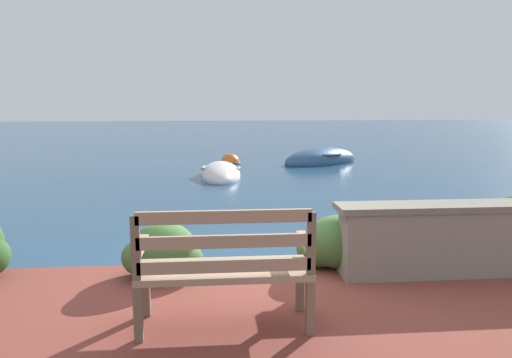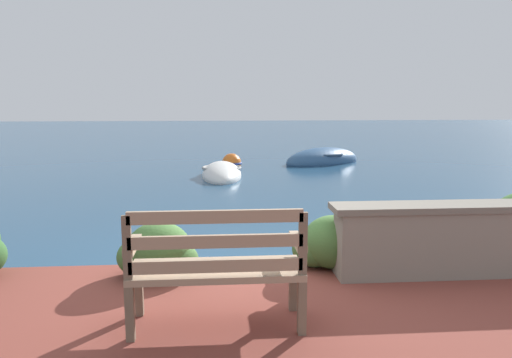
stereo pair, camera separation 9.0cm
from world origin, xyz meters
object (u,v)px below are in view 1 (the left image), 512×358
rowboat_nearest (221,175)px  mooring_buoy (230,163)px  park_bench (224,265)px  rowboat_mid (321,161)px

rowboat_nearest → mooring_buoy: (0.30, 1.89, 0.04)m
park_bench → mooring_buoy: (0.44, 10.61, -0.61)m
mooring_buoy → park_bench: bearing=-92.4°
mooring_buoy → rowboat_mid: bearing=11.8°
park_bench → rowboat_mid: size_ratio=0.44×
rowboat_mid → mooring_buoy: size_ratio=4.81×
rowboat_nearest → park_bench: bearing=179.6°
park_bench → rowboat_nearest: bearing=86.4°
park_bench → mooring_buoy: 10.64m
park_bench → rowboat_mid: park_bench is taller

